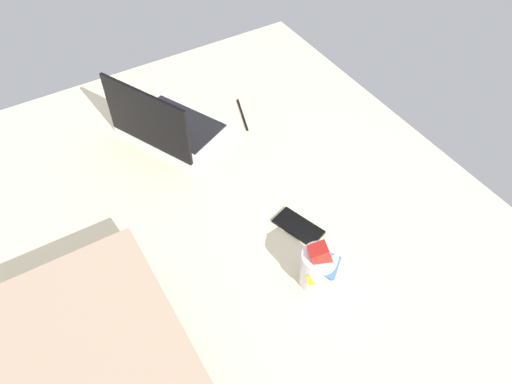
# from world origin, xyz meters

# --- Properties ---
(bed_mattress) EXTENTS (1.80, 1.40, 0.18)m
(bed_mattress) POSITION_xyz_m (0.00, 0.00, 0.09)
(bed_mattress) COLOR beige
(bed_mattress) RESTS_ON ground
(laptop) EXTENTS (0.40, 0.35, 0.23)m
(laptop) POSITION_xyz_m (0.47, 0.03, 0.22)
(laptop) COLOR silver
(laptop) RESTS_ON bed_mattress
(snack_cup) EXTENTS (0.11, 0.10, 0.14)m
(snack_cup) POSITION_xyz_m (-0.24, -0.07, 0.24)
(snack_cup) COLOR silver
(snack_cup) RESTS_ON bed_mattress
(cell_phone) EXTENTS (0.15, 0.11, 0.01)m
(cell_phone) POSITION_xyz_m (-0.07, -0.12, 0.18)
(cell_phone) COLOR black
(cell_phone) RESTS_ON bed_mattress
(pillow) EXTENTS (0.52, 0.36, 0.13)m
(pillow) POSITION_xyz_m (-0.19, 0.48, 0.24)
(pillow) COLOR tan
(pillow) RESTS_ON bed_mattress
(charger_cable) EXTENTS (0.16, 0.06, 0.01)m
(charger_cable) POSITION_xyz_m (0.43, -0.24, 0.18)
(charger_cable) COLOR black
(charger_cable) RESTS_ON bed_mattress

